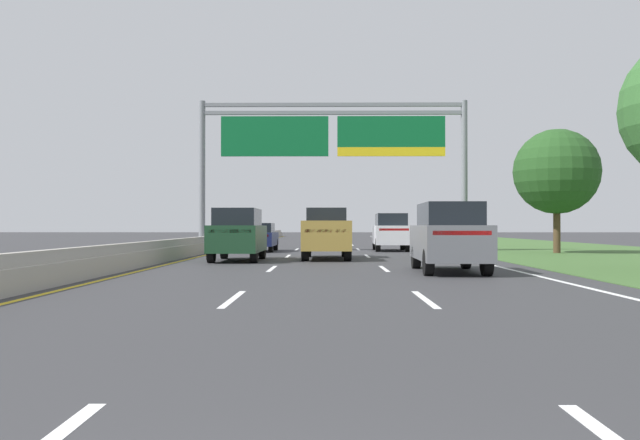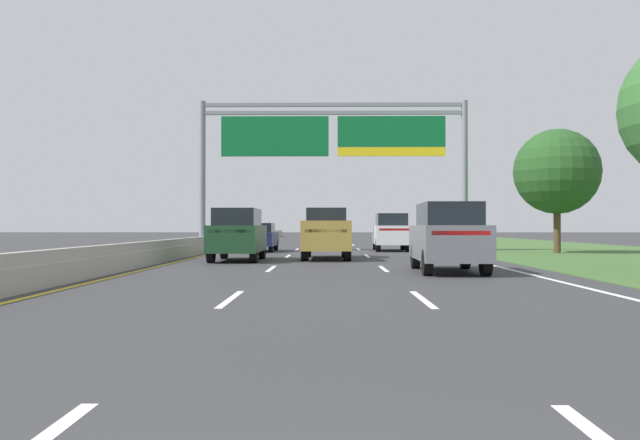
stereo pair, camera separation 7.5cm
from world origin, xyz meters
name	(u,v)px [view 1 (the left image)]	position (x,y,z in m)	size (l,w,h in m)	color
ground_plane	(328,251)	(0.00, 35.00, 0.00)	(220.00, 220.00, 0.00)	#333335
lane_striping	(328,251)	(0.00, 34.54, 0.00)	(11.96, 106.00, 0.01)	white
grass_verge_right	(575,251)	(13.95, 35.00, 0.01)	(14.00, 110.00, 0.02)	#3D602D
median_barrier_concrete	(211,245)	(-6.60, 35.00, 0.35)	(0.60, 110.00, 0.85)	#A8A399
overhead_sign_gantry	(333,143)	(0.30, 34.57, 6.04)	(15.06, 0.42, 8.44)	gray
pickup_truck_gold	(326,234)	(-0.06, 26.13, 1.07)	(2.00, 5.40, 2.20)	#A38438
car_navy_left_lane_sedan	(259,237)	(-3.80, 34.25, 0.82)	(1.86, 4.41, 1.57)	#161E47
car_white_right_lane_suv	(391,231)	(3.61, 35.35, 1.10)	(2.01, 4.74, 2.11)	silver
car_grey_right_lane_suv	(449,236)	(3.70, 18.03, 1.10)	(2.02, 4.75, 2.11)	slate
car_darkgreen_left_lane_suv	(238,234)	(-3.63, 24.44, 1.10)	(1.90, 4.70, 2.11)	#193D23
roadside_tree_mid	(557,172)	(11.83, 31.88, 4.21)	(4.39, 4.39, 6.42)	#4C3823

